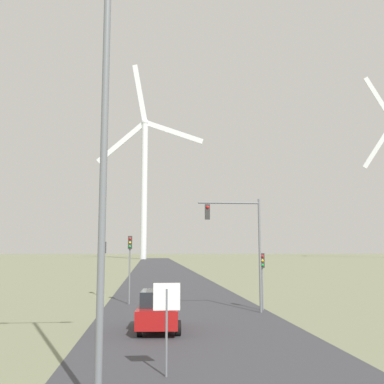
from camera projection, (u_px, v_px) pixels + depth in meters
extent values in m
cube|color=#38383D|center=(168.00, 281.00, 51.86)|extent=(10.00, 240.00, 0.01)
cylinder|color=slate|center=(104.00, 139.00, 11.11)|extent=(0.18, 0.18, 12.87)
cylinder|color=slate|center=(166.00, 332.00, 13.28)|extent=(0.07, 0.07, 2.54)
cube|color=white|center=(167.00, 297.00, 13.40)|extent=(0.81, 0.01, 0.81)
cube|color=red|center=(167.00, 297.00, 13.41)|extent=(0.76, 0.02, 0.76)
cylinder|color=slate|center=(130.00, 270.00, 30.49)|extent=(0.11, 0.11, 4.58)
cube|color=#2D2D2D|center=(130.00, 243.00, 30.71)|extent=(0.28, 0.24, 0.90)
sphere|color=red|center=(130.00, 239.00, 30.62)|extent=(0.16, 0.16, 0.16)
sphere|color=gold|center=(130.00, 243.00, 30.58)|extent=(0.16, 0.16, 0.16)
sphere|color=green|center=(130.00, 246.00, 30.55)|extent=(0.16, 0.16, 0.16)
cylinder|color=slate|center=(262.00, 281.00, 27.48)|extent=(0.11, 0.11, 3.44)
cube|color=#2D2D2D|center=(262.00, 261.00, 27.64)|extent=(0.28, 0.24, 0.90)
sphere|color=red|center=(262.00, 256.00, 27.54)|extent=(0.16, 0.16, 0.16)
sphere|color=gold|center=(262.00, 261.00, 27.50)|extent=(0.16, 0.16, 0.16)
sphere|color=green|center=(263.00, 265.00, 27.47)|extent=(0.16, 0.16, 0.16)
cylinder|color=slate|center=(104.00, 269.00, 34.71)|extent=(0.11, 0.11, 4.25)
cube|color=#2D2D2D|center=(104.00, 247.00, 34.92)|extent=(0.28, 0.24, 0.90)
sphere|color=red|center=(104.00, 244.00, 34.82)|extent=(0.16, 0.16, 0.16)
sphere|color=gold|center=(104.00, 247.00, 34.79)|extent=(0.16, 0.16, 0.16)
sphere|color=green|center=(104.00, 251.00, 34.75)|extent=(0.16, 0.16, 0.16)
cylinder|color=slate|center=(260.00, 255.00, 26.66)|extent=(0.14, 0.14, 6.69)
cylinder|color=slate|center=(229.00, 203.00, 26.87)|extent=(3.69, 0.12, 0.12)
cube|color=#2D2D2D|center=(207.00, 212.00, 26.68)|extent=(0.28, 0.24, 0.90)
sphere|color=red|center=(208.00, 207.00, 26.58)|extent=(0.18, 0.18, 0.18)
cube|color=maroon|center=(158.00, 314.00, 20.56)|extent=(2.07, 4.21, 0.80)
cube|color=#1E2328|center=(159.00, 298.00, 20.50)|extent=(1.70, 2.20, 0.70)
cylinder|color=black|center=(141.00, 319.00, 21.69)|extent=(0.22, 0.66, 0.66)
cylinder|color=black|center=(175.00, 319.00, 21.84)|extent=(0.22, 0.66, 0.66)
cylinder|color=black|center=(140.00, 329.00, 19.17)|extent=(0.22, 0.66, 0.66)
cylinder|color=black|center=(178.00, 328.00, 19.33)|extent=(0.22, 0.66, 0.66)
cylinder|color=silver|center=(144.00, 189.00, 158.06)|extent=(2.20, 2.20, 48.65)
sphere|color=silver|center=(145.00, 122.00, 161.09)|extent=(2.60, 2.60, 2.60)
cube|color=silver|center=(121.00, 143.00, 160.51)|extent=(17.27, 2.81, 15.23)
cube|color=silver|center=(175.00, 132.00, 160.20)|extent=(20.58, 3.25, 8.79)
cube|color=silver|center=(140.00, 93.00, 162.56)|extent=(5.70, 1.25, 21.28)
cube|color=silver|center=(379.00, 99.00, 183.21)|extent=(10.82, 3.68, 19.63)
cube|color=silver|center=(379.00, 145.00, 181.01)|extent=(12.63, 4.23, 18.66)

